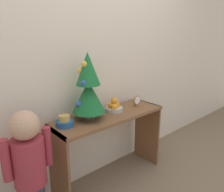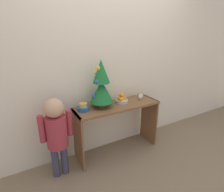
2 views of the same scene
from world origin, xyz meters
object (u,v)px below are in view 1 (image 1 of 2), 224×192
Objects in this scene: singing_bowl at (65,122)px; desk_clock at (137,101)px; child_figure at (29,159)px; mini_tree at (88,88)px; fruit_bowl at (114,107)px.

desk_clock reaches higher than singing_bowl.
child_figure reaches higher than desk_clock.
desk_clock is (0.85, -0.04, 0.02)m from singing_bowl.
child_figure is at bearing -170.93° from mini_tree.
child_figure is at bearing -164.43° from singing_bowl.
mini_tree is 3.54× the size of fruit_bowl.
child_figure reaches higher than fruit_bowl.
child_figure is (-1.21, -0.06, -0.18)m from desk_clock.
fruit_bowl is 1.50× the size of desk_clock.
singing_bowl is (-0.25, 0.00, -0.26)m from mini_tree.
child_figure is (-0.61, -0.10, -0.42)m from mini_tree.
child_figure is (-0.36, -0.10, -0.16)m from singing_bowl.
fruit_bowl is (0.31, 0.00, -0.25)m from mini_tree.
fruit_bowl reaches higher than desk_clock.
fruit_bowl is at bearing 6.34° from child_figure.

